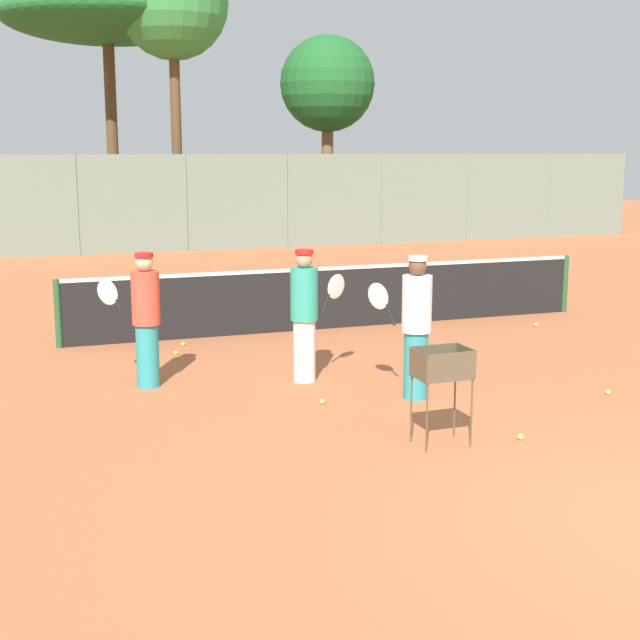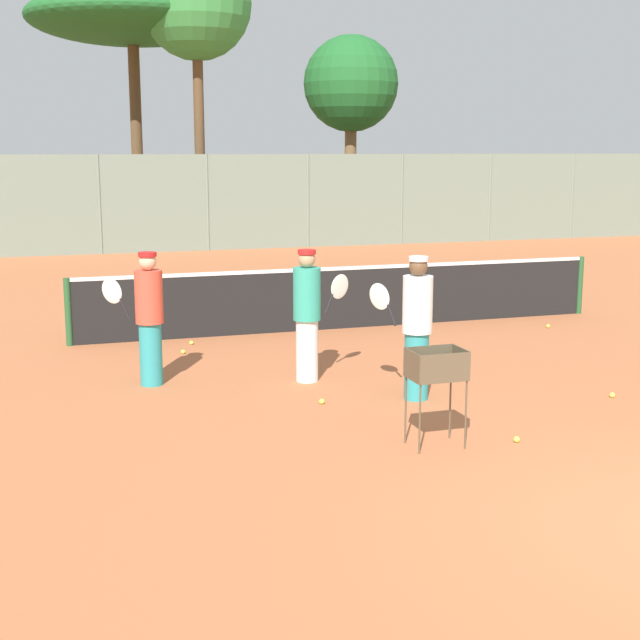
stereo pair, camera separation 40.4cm
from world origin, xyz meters
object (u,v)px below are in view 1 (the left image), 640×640
Objects in this scene: player_red_cap at (416,325)px; ball_cart at (442,371)px; player_yellow_shirt at (305,314)px; tennis_net at (337,296)px; player_white_outfit at (146,318)px.

player_red_cap is 1.79m from ball_cart.
tennis_net is at bearing 43.44° from player_yellow_shirt.
tennis_net is at bearing -107.24° from player_white_outfit.
ball_cart is (2.49, -3.37, -0.12)m from player_white_outfit.
player_red_cap reaches higher than ball_cart.
player_white_outfit is 0.99× the size of player_yellow_shirt.
ball_cart is at bearing -101.10° from tennis_net.
player_yellow_shirt is (-1.69, -3.20, 0.35)m from tennis_net.
player_white_outfit is at bearing 148.86° from player_yellow_shirt.
tennis_net is 4.62m from player_white_outfit.
player_yellow_shirt is at bearing 99.34° from ball_cart.
tennis_net is at bearing 78.90° from ball_cart.
player_red_cap is (-0.68, -4.43, 0.36)m from tennis_net.
ball_cart is at bearing 162.38° from player_white_outfit.
player_white_outfit is (-3.69, -2.76, 0.34)m from tennis_net.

